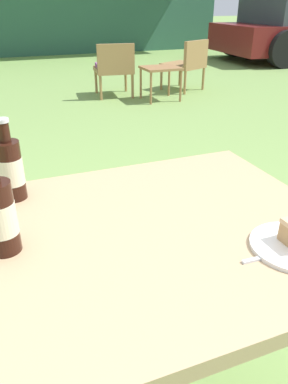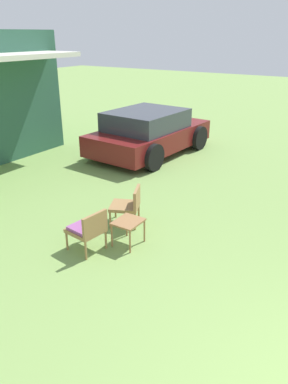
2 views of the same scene
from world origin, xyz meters
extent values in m
cylinder|color=black|center=(5.21, 7.42, 0.35)|extent=(0.72, 0.25, 0.71)
cylinder|color=black|center=(5.08, 5.48, 0.35)|extent=(0.72, 0.25, 0.71)
cylinder|color=#9E7547|center=(1.48, 4.61, 0.16)|extent=(0.04, 0.04, 0.32)
cylinder|color=#9E7547|center=(1.05, 4.67, 0.16)|extent=(0.04, 0.04, 0.32)
cylinder|color=#9E7547|center=(1.43, 4.16, 0.16)|extent=(0.04, 0.04, 0.32)
cylinder|color=#9E7547|center=(0.99, 4.22, 0.16)|extent=(0.04, 0.04, 0.32)
cube|color=#9E7547|center=(1.24, 4.41, 0.35)|extent=(0.55, 0.56, 0.06)
cube|color=#9E7547|center=(1.21, 4.19, 0.55)|extent=(0.50, 0.11, 0.33)
cube|color=#995193|center=(1.24, 4.41, 0.41)|extent=(0.49, 0.48, 0.05)
cylinder|color=#9E7547|center=(2.42, 4.71, 0.16)|extent=(0.04, 0.04, 0.32)
cylinder|color=#9E7547|center=(2.02, 4.53, 0.16)|extent=(0.04, 0.04, 0.32)
cylinder|color=#9E7547|center=(2.60, 4.30, 0.16)|extent=(0.04, 0.04, 0.32)
cylinder|color=#9E7547|center=(2.21, 4.12, 0.16)|extent=(0.04, 0.04, 0.32)
cube|color=#9E7547|center=(2.31, 4.41, 0.35)|extent=(0.66, 0.67, 0.06)
cube|color=#9E7547|center=(2.41, 4.21, 0.55)|extent=(0.47, 0.25, 0.33)
cube|color=#996B42|center=(1.74, 3.94, 0.42)|extent=(0.47, 0.41, 0.03)
cylinder|color=#996B42|center=(1.53, 3.75, 0.20)|extent=(0.03, 0.03, 0.40)
cylinder|color=#996B42|center=(1.96, 3.75, 0.20)|extent=(0.03, 0.03, 0.40)
cylinder|color=#996B42|center=(1.53, 4.12, 0.20)|extent=(0.03, 0.03, 0.40)
cylinder|color=#996B42|center=(1.96, 4.12, 0.20)|extent=(0.03, 0.03, 0.40)
cube|color=tan|center=(0.00, 0.00, 0.68)|extent=(0.93, 0.79, 0.04)
cylinder|color=tan|center=(-0.43, 0.36, 0.33)|extent=(0.04, 0.04, 0.66)
cylinder|color=tan|center=(0.43, 0.36, 0.33)|extent=(0.04, 0.04, 0.66)
cylinder|color=black|center=(-0.33, 0.29, 0.78)|extent=(0.07, 0.07, 0.17)
cylinder|color=black|center=(-0.33, 0.29, 0.90)|extent=(0.03, 0.03, 0.05)
cylinder|color=silver|center=(-0.33, 0.29, 0.93)|extent=(0.04, 0.04, 0.01)
cylinder|color=beige|center=(-0.33, 0.29, 0.78)|extent=(0.07, 0.07, 0.08)
cylinder|color=black|center=(-0.37, 0.03, 0.78)|extent=(0.07, 0.07, 0.17)
cylinder|color=beige|center=(-0.37, 0.03, 0.78)|extent=(0.07, 0.07, 0.08)
cube|color=silver|center=(0.20, -0.21, 0.70)|extent=(0.17, 0.02, 0.01)
camera|label=1|loc=(-0.33, -0.74, 1.21)|focal=35.00mm
camera|label=2|loc=(-2.70, 0.77, 3.27)|focal=35.00mm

